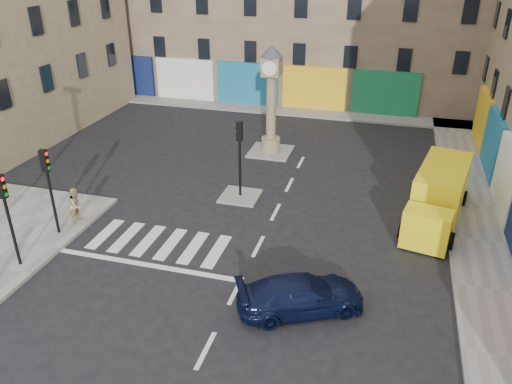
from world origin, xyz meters
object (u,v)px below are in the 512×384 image
at_px(traffic_light_left_near, 6,206).
at_px(traffic_light_island, 240,147).
at_px(yellow_van, 439,195).
at_px(pedestrian_tan, 77,205).
at_px(clock_pillar, 271,93).
at_px(traffic_light_left_far, 48,179).
at_px(navy_sedan, 301,295).

height_order(traffic_light_left_near, traffic_light_island, traffic_light_left_near).
xyz_separation_m(yellow_van, pedestrian_tan, (-14.99, -4.74, -0.18)).
height_order(yellow_van, pedestrian_tan, yellow_van).
xyz_separation_m(traffic_light_left_near, clock_pillar, (6.30, 13.80, 0.93)).
bearing_deg(clock_pillar, traffic_light_left_far, -118.94).
bearing_deg(traffic_light_island, clock_pillar, 90.00).
bearing_deg(traffic_light_left_far, clock_pillar, 61.06).
distance_m(traffic_light_left_far, clock_pillar, 13.05).
height_order(traffic_light_left_near, yellow_van, traffic_light_left_near).
distance_m(traffic_light_left_far, pedestrian_tan, 2.00).
xyz_separation_m(traffic_light_left_near, pedestrian_tan, (0.30, 3.45, -1.67)).
relative_size(traffic_light_left_near, traffic_light_island, 1.00).
relative_size(traffic_light_left_near, yellow_van, 0.57).
bearing_deg(traffic_light_island, pedestrian_tan, -144.09).
bearing_deg(pedestrian_tan, traffic_light_left_near, 178.55).
distance_m(navy_sedan, pedestrian_tan, 10.82).
relative_size(traffic_light_left_far, traffic_light_island, 1.00).
xyz_separation_m(traffic_light_left_far, clock_pillar, (6.30, 11.40, 0.93)).
bearing_deg(navy_sedan, traffic_light_left_near, 65.13).
relative_size(traffic_light_island, yellow_van, 0.57).
distance_m(traffic_light_left_near, clock_pillar, 15.19).
bearing_deg(navy_sedan, traffic_light_left_far, 52.37).
xyz_separation_m(traffic_light_left_far, yellow_van, (15.29, 5.79, -1.49)).
bearing_deg(traffic_light_island, yellow_van, 2.50).
bearing_deg(yellow_van, traffic_light_left_far, -147.70).
relative_size(traffic_light_left_far, pedestrian_tan, 2.32).
relative_size(traffic_light_island, pedestrian_tan, 2.32).
height_order(traffic_light_island, clock_pillar, clock_pillar).
bearing_deg(navy_sedan, traffic_light_island, 3.58).
bearing_deg(clock_pillar, navy_sedan, -71.86).
distance_m(clock_pillar, navy_sedan, 14.38).
distance_m(yellow_van, pedestrian_tan, 15.72).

